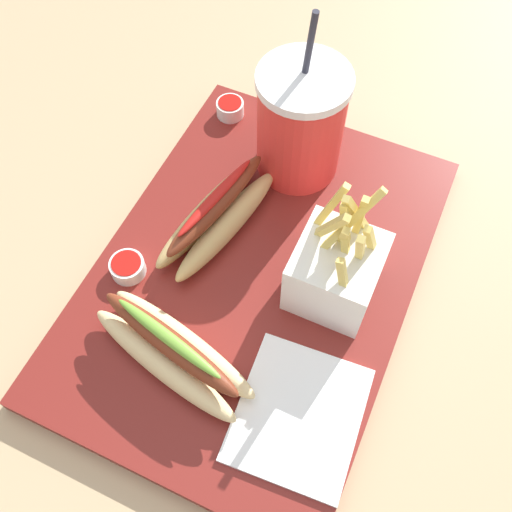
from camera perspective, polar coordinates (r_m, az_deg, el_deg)
ground_plane at (r=0.66m, az=0.00°, el=-2.63°), size 2.40×2.40×0.02m
food_tray at (r=0.64m, az=0.00°, el=-1.80°), size 0.47×0.33×0.02m
soda_cup at (r=0.67m, az=4.38°, el=12.82°), size 0.10×0.10×0.21m
fries_basket at (r=0.59m, az=7.89°, el=-1.34°), size 0.09×0.08×0.15m
hot_dog_1 at (r=0.57m, az=-8.20°, el=-9.15°), size 0.10×0.19×0.06m
hot_dog_2 at (r=0.64m, az=-3.83°, el=4.04°), size 0.18×0.09×0.06m
ketchup_cup_1 at (r=0.76m, az=-2.55°, el=14.30°), size 0.03×0.03×0.02m
ketchup_cup_2 at (r=0.64m, az=-12.48°, el=-1.03°), size 0.04×0.04×0.02m
napkin_stack at (r=0.57m, az=4.20°, el=-15.21°), size 0.14×0.12×0.01m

